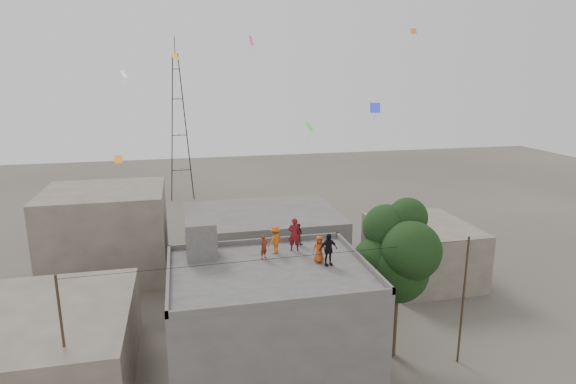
# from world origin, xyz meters

# --- Properties ---
(ground) EXTENTS (140.00, 140.00, 0.00)m
(ground) POSITION_xyz_m (0.00, 0.00, 0.00)
(ground) COLOR #47433B
(ground) RESTS_ON ground
(main_building) EXTENTS (10.00, 8.00, 6.10)m
(main_building) POSITION_xyz_m (0.00, 0.00, 3.05)
(main_building) COLOR #54514F
(main_building) RESTS_ON ground
(parapet) EXTENTS (10.00, 8.00, 0.30)m
(parapet) POSITION_xyz_m (0.00, 0.00, 6.25)
(parapet) COLOR #54514F
(parapet) RESTS_ON main_building
(stair_head_box) EXTENTS (1.60, 1.80, 2.00)m
(stair_head_box) POSITION_xyz_m (-3.20, 2.60, 7.10)
(stair_head_box) COLOR #54514F
(stair_head_box) RESTS_ON main_building
(neighbor_west) EXTENTS (8.00, 10.00, 4.00)m
(neighbor_west) POSITION_xyz_m (-11.00, 2.00, 2.00)
(neighbor_west) COLOR #63594E
(neighbor_west) RESTS_ON ground
(neighbor_north) EXTENTS (12.00, 9.00, 5.00)m
(neighbor_north) POSITION_xyz_m (2.00, 14.00, 2.50)
(neighbor_north) COLOR #54514F
(neighbor_north) RESTS_ON ground
(neighbor_northwest) EXTENTS (9.00, 8.00, 7.00)m
(neighbor_northwest) POSITION_xyz_m (-10.00, 16.00, 3.50)
(neighbor_northwest) COLOR #63594E
(neighbor_northwest) RESTS_ON ground
(neighbor_east) EXTENTS (7.00, 8.00, 4.40)m
(neighbor_east) POSITION_xyz_m (14.00, 10.00, 2.20)
(neighbor_east) COLOR #63594E
(neighbor_east) RESTS_ON ground
(tree) EXTENTS (4.90, 4.60, 9.10)m
(tree) POSITION_xyz_m (7.37, 0.60, 6.10)
(tree) COLOR black
(tree) RESTS_ON ground
(utility_line) EXTENTS (20.12, 0.62, 7.40)m
(utility_line) POSITION_xyz_m (0.50, -1.25, 3.83)
(utility_line) COLOR black
(utility_line) RESTS_ON ground
(transmission_tower) EXTENTS (2.97, 2.97, 20.01)m
(transmission_tower) POSITION_xyz_m (-4.00, 40.00, 9.07)
(transmission_tower) COLOR black
(transmission_tower) RESTS_ON ground
(person_red_adult) EXTENTS (0.78, 0.61, 1.89)m
(person_red_adult) POSITION_xyz_m (1.88, 2.37, 7.04)
(person_red_adult) COLOR maroon
(person_red_adult) RESTS_ON main_building
(person_orange_child) EXTENTS (0.78, 0.59, 1.43)m
(person_orange_child) POSITION_xyz_m (2.74, 0.41, 6.82)
(person_orange_child) COLOR #C04816
(person_orange_child) RESTS_ON main_building
(person_dark_child) EXTENTS (0.76, 0.72, 1.24)m
(person_dark_child) POSITION_xyz_m (2.32, 3.34, 6.72)
(person_dark_child) COLOR black
(person_dark_child) RESTS_ON main_building
(person_dark_adult) EXTENTS (1.05, 0.56, 1.71)m
(person_dark_adult) POSITION_xyz_m (3.09, -0.05, 6.96)
(person_dark_adult) COLOR black
(person_dark_adult) RESTS_ON main_building
(person_orange_adult) EXTENTS (1.16, 1.06, 1.56)m
(person_orange_adult) POSITION_xyz_m (0.76, 2.18, 6.88)
(person_orange_adult) COLOR #CC5C17
(person_orange_adult) RESTS_ON main_building
(person_red_child) EXTENTS (0.57, 0.55, 1.32)m
(person_red_child) POSITION_xyz_m (0.02, 1.57, 6.76)
(person_red_child) COLOR maroon
(person_red_child) RESTS_ON main_building
(kites) EXTENTS (19.70, 15.09, 11.38)m
(kites) POSITION_xyz_m (1.08, 7.42, 16.45)
(kites) COLOR orange
(kites) RESTS_ON ground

